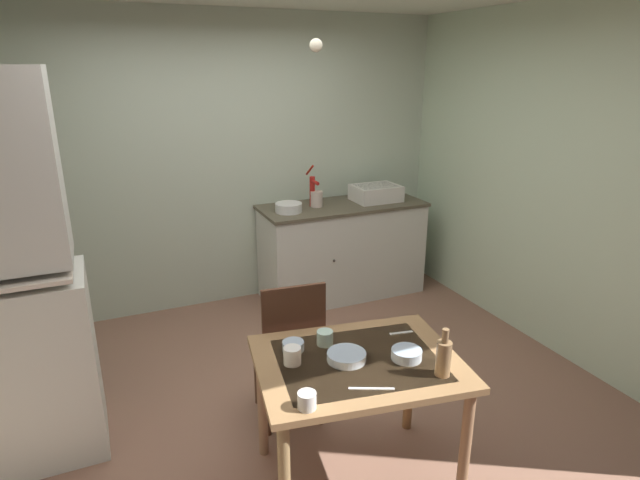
{
  "coord_description": "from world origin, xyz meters",
  "views": [
    {
      "loc": [
        -1.04,
        -2.87,
        2.17
      ],
      "look_at": [
        0.25,
        0.05,
        1.1
      ],
      "focal_mm": 29.38,
      "sensor_mm": 36.0,
      "label": 1
    }
  ],
  "objects_px": {
    "mixing_bowl_counter": "(289,208)",
    "glass_bottle": "(444,357)",
    "dining_table": "(358,377)",
    "teacup_mint": "(292,356)",
    "sink_basin": "(376,193)",
    "serving_bowl_wide": "(293,346)",
    "hand_pump": "(312,189)",
    "chair_far_side": "(290,351)"
  },
  "relations": [
    {
      "from": "sink_basin",
      "to": "hand_pump",
      "type": "height_order",
      "value": "hand_pump"
    },
    {
      "from": "dining_table",
      "to": "teacup_mint",
      "type": "height_order",
      "value": "teacup_mint"
    },
    {
      "from": "hand_pump",
      "to": "chair_far_side",
      "type": "height_order",
      "value": "hand_pump"
    },
    {
      "from": "mixing_bowl_counter",
      "to": "dining_table",
      "type": "distance_m",
      "value": 2.29
    },
    {
      "from": "serving_bowl_wide",
      "to": "chair_far_side",
      "type": "bearing_deg",
      "value": 72.25
    },
    {
      "from": "sink_basin",
      "to": "serving_bowl_wide",
      "type": "relative_size",
      "value": 3.82
    },
    {
      "from": "hand_pump",
      "to": "serving_bowl_wide",
      "type": "xyz_separation_m",
      "value": [
        -1.0,
        -2.09,
        -0.31
      ]
    },
    {
      "from": "dining_table",
      "to": "teacup_mint",
      "type": "relative_size",
      "value": 12.66
    },
    {
      "from": "glass_bottle",
      "to": "dining_table",
      "type": "bearing_deg",
      "value": 137.48
    },
    {
      "from": "hand_pump",
      "to": "dining_table",
      "type": "height_order",
      "value": "hand_pump"
    },
    {
      "from": "serving_bowl_wide",
      "to": "glass_bottle",
      "type": "height_order",
      "value": "glass_bottle"
    },
    {
      "from": "sink_basin",
      "to": "mixing_bowl_counter",
      "type": "xyz_separation_m",
      "value": [
        -0.92,
        -0.05,
        -0.04
      ]
    },
    {
      "from": "sink_basin",
      "to": "dining_table",
      "type": "height_order",
      "value": "sink_basin"
    },
    {
      "from": "chair_far_side",
      "to": "serving_bowl_wide",
      "type": "xyz_separation_m",
      "value": [
        -0.13,
        -0.39,
        0.27
      ]
    },
    {
      "from": "hand_pump",
      "to": "mixing_bowl_counter",
      "type": "bearing_deg",
      "value": -160.82
    },
    {
      "from": "sink_basin",
      "to": "serving_bowl_wide",
      "type": "height_order",
      "value": "sink_basin"
    },
    {
      "from": "sink_basin",
      "to": "glass_bottle",
      "type": "bearing_deg",
      "value": -112.76
    },
    {
      "from": "mixing_bowl_counter",
      "to": "dining_table",
      "type": "height_order",
      "value": "mixing_bowl_counter"
    },
    {
      "from": "sink_basin",
      "to": "serving_bowl_wide",
      "type": "bearing_deg",
      "value": -128.85
    },
    {
      "from": "dining_table",
      "to": "serving_bowl_wide",
      "type": "relative_size",
      "value": 9.88
    },
    {
      "from": "mixing_bowl_counter",
      "to": "glass_bottle",
      "type": "distance_m",
      "value": 2.51
    },
    {
      "from": "glass_bottle",
      "to": "sink_basin",
      "type": "bearing_deg",
      "value": 67.24
    },
    {
      "from": "chair_far_side",
      "to": "teacup_mint",
      "type": "xyz_separation_m",
      "value": [
        -0.18,
        -0.51,
        0.29
      ]
    },
    {
      "from": "hand_pump",
      "to": "glass_bottle",
      "type": "xyz_separation_m",
      "value": [
        -0.42,
        -2.6,
        -0.24
      ]
    },
    {
      "from": "serving_bowl_wide",
      "to": "glass_bottle",
      "type": "distance_m",
      "value": 0.77
    },
    {
      "from": "glass_bottle",
      "to": "serving_bowl_wide",
      "type": "bearing_deg",
      "value": 138.66
    },
    {
      "from": "dining_table",
      "to": "teacup_mint",
      "type": "xyz_separation_m",
      "value": [
        -0.32,
        0.1,
        0.15
      ]
    },
    {
      "from": "hand_pump",
      "to": "glass_bottle",
      "type": "height_order",
      "value": "hand_pump"
    },
    {
      "from": "dining_table",
      "to": "serving_bowl_wide",
      "type": "bearing_deg",
      "value": 140.09
    },
    {
      "from": "serving_bowl_wide",
      "to": "hand_pump",
      "type": "bearing_deg",
      "value": 64.48
    },
    {
      "from": "mixing_bowl_counter",
      "to": "dining_table",
      "type": "bearing_deg",
      "value": -101.64
    },
    {
      "from": "sink_basin",
      "to": "teacup_mint",
      "type": "xyz_separation_m",
      "value": [
        -1.7,
        -2.17,
        -0.2
      ]
    },
    {
      "from": "chair_far_side",
      "to": "teacup_mint",
      "type": "distance_m",
      "value": 0.62
    },
    {
      "from": "mixing_bowl_counter",
      "to": "serving_bowl_wide",
      "type": "xyz_separation_m",
      "value": [
        -0.72,
        -1.99,
        -0.18
      ]
    },
    {
      "from": "mixing_bowl_counter",
      "to": "teacup_mint",
      "type": "distance_m",
      "value": 2.26
    },
    {
      "from": "hand_pump",
      "to": "dining_table",
      "type": "xyz_separation_m",
      "value": [
        -0.73,
        -2.31,
        -0.44
      ]
    },
    {
      "from": "mixing_bowl_counter",
      "to": "glass_bottle",
      "type": "relative_size",
      "value": 0.98
    },
    {
      "from": "dining_table",
      "to": "glass_bottle",
      "type": "distance_m",
      "value": 0.47
    },
    {
      "from": "chair_far_side",
      "to": "teacup_mint",
      "type": "height_order",
      "value": "chair_far_side"
    },
    {
      "from": "sink_basin",
      "to": "serving_bowl_wide",
      "type": "xyz_separation_m",
      "value": [
        -1.65,
        -2.04,
        -0.22
      ]
    },
    {
      "from": "serving_bowl_wide",
      "to": "mixing_bowl_counter",
      "type": "bearing_deg",
      "value": 70.05
    },
    {
      "from": "hand_pump",
      "to": "dining_table",
      "type": "distance_m",
      "value": 2.46
    }
  ]
}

